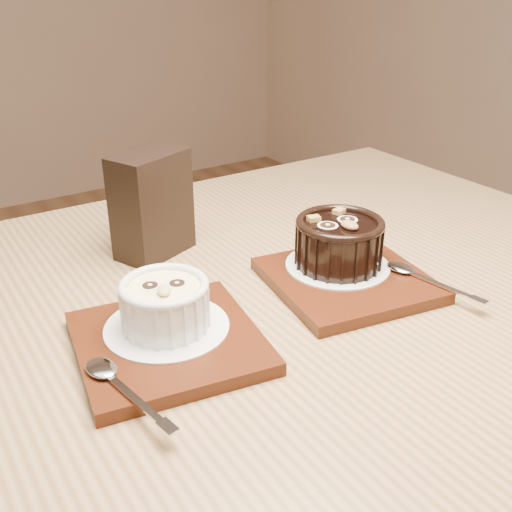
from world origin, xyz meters
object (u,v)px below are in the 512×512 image
(ramekin_white, at_px, (165,303))
(ramekin_dark, at_px, (339,240))
(tray_left, at_px, (168,343))
(tray_right, at_px, (347,280))
(condiment_stand, at_px, (152,205))
(table, at_px, (222,367))

(ramekin_white, distance_m, ramekin_dark, 0.24)
(ramekin_white, bearing_deg, ramekin_dark, 26.16)
(tray_left, bearing_deg, ramekin_white, 67.57)
(tray_right, relative_size, ramekin_dark, 1.66)
(ramekin_dark, bearing_deg, condiment_stand, 128.64)
(ramekin_white, relative_size, condiment_stand, 0.65)
(tray_left, bearing_deg, ramekin_dark, 5.80)
(table, distance_m, tray_left, 0.14)
(table, height_order, condiment_stand, condiment_stand)
(tray_right, xyz_separation_m, condiment_stand, (-0.16, 0.22, 0.06))
(condiment_stand, bearing_deg, ramekin_white, -111.74)
(tray_left, height_order, condiment_stand, condiment_stand)
(tray_left, bearing_deg, table, 28.38)
(ramekin_dark, relative_size, condiment_stand, 0.78)
(ramekin_dark, bearing_deg, table, 170.09)
(table, distance_m, ramekin_dark, 0.21)
(table, relative_size, condiment_stand, 8.65)
(tray_left, xyz_separation_m, ramekin_dark, (0.25, 0.03, 0.04))
(table, xyz_separation_m, tray_left, (-0.09, -0.05, 0.10))
(table, height_order, ramekin_dark, ramekin_dark)
(ramekin_white, height_order, condiment_stand, condiment_stand)
(ramekin_white, bearing_deg, table, 45.48)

